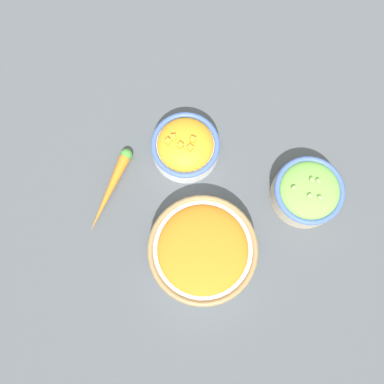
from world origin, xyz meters
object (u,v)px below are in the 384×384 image
(bowl_lettuce, at_px, (308,192))
(bowl_squash, at_px, (185,146))
(bowl_carrots, at_px, (203,250))
(loose_carrot, at_px, (111,188))

(bowl_lettuce, bearing_deg, bowl_squash, -163.44)
(bowl_carrots, relative_size, loose_carrot, 1.15)
(bowl_lettuce, distance_m, loose_carrot, 0.42)
(bowl_squash, relative_size, bowl_carrots, 0.66)
(bowl_carrots, bearing_deg, loose_carrot, -176.79)
(bowl_lettuce, relative_size, bowl_squash, 0.99)
(bowl_squash, height_order, loose_carrot, bowl_squash)
(bowl_squash, bearing_deg, bowl_lettuce, 16.56)
(loose_carrot, bearing_deg, bowl_lettuce, 110.46)
(bowl_carrots, height_order, loose_carrot, bowl_carrots)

